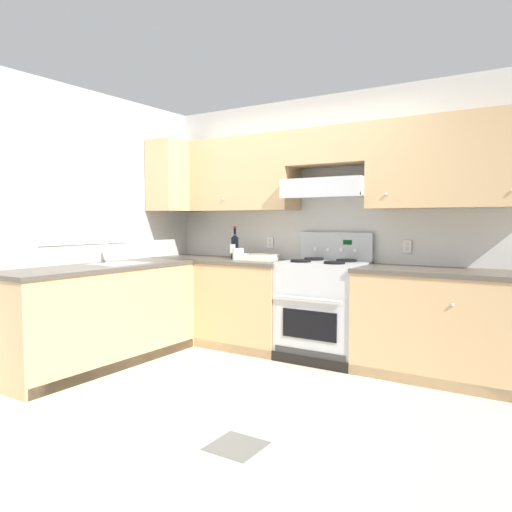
{
  "coord_description": "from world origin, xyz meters",
  "views": [
    {
      "loc": [
        2.32,
        -2.95,
        1.31
      ],
      "look_at": [
        -0.01,
        0.7,
        1.0
      ],
      "focal_mm": 34.39,
      "sensor_mm": 36.0,
      "label": 1
    }
  ],
  "objects_px": {
    "wine_bottle": "(235,246)",
    "stove": "(323,309)",
    "bowl": "(258,258)",
    "paper_towel_roll": "(238,254)"
  },
  "relations": [
    {
      "from": "wine_bottle",
      "to": "stove",
      "type": "bearing_deg",
      "value": -3.69
    },
    {
      "from": "paper_towel_roll",
      "to": "stove",
      "type": "bearing_deg",
      "value": 3.16
    },
    {
      "from": "stove",
      "to": "wine_bottle",
      "type": "distance_m",
      "value": 1.21
    },
    {
      "from": "stove",
      "to": "paper_towel_roll",
      "type": "distance_m",
      "value": 1.07
    },
    {
      "from": "wine_bottle",
      "to": "bowl",
      "type": "xyz_separation_m",
      "value": [
        0.32,
        -0.04,
        -0.12
      ]
    },
    {
      "from": "stove",
      "to": "paper_towel_roll",
      "type": "height_order",
      "value": "stove"
    },
    {
      "from": "stove",
      "to": "bowl",
      "type": "relative_size",
      "value": 3.17
    },
    {
      "from": "bowl",
      "to": "paper_towel_roll",
      "type": "relative_size",
      "value": 3.17
    },
    {
      "from": "stove",
      "to": "paper_towel_roll",
      "type": "xyz_separation_m",
      "value": [
        -0.94,
        -0.05,
        0.49
      ]
    },
    {
      "from": "bowl",
      "to": "stove",
      "type": "bearing_deg",
      "value": -2.29
    }
  ]
}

